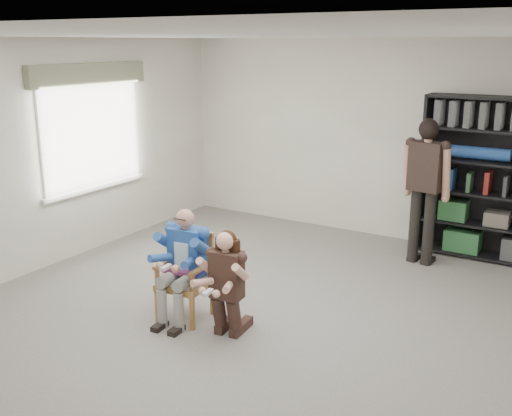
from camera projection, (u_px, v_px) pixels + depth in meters
The scene contains 8 objects.
room_shell at pixel (241, 190), 5.63m from camera, with size 6.00×7.00×2.80m, color silver, non-canonical shape.
floor at pixel (242, 325), 6.01m from camera, with size 6.00×7.00×0.01m, color slate.
window_left at pixel (93, 130), 7.87m from camera, with size 0.16×2.00×1.75m, color white, non-canonical shape.
armchair at pixel (185, 277), 6.05m from camera, with size 0.52×0.50×0.90m, color #A67634, non-canonical shape.
seated_man at pixel (184, 265), 6.01m from camera, with size 0.50×0.70×1.17m, color #294E91, non-canonical shape.
kneeling_woman at pixel (225, 285), 5.64m from camera, with size 0.45×0.72×1.07m, color #312219, non-canonical shape.
bookshelf at pixel (493, 180), 7.58m from camera, with size 1.80×0.38×2.10m, color black, non-canonical shape.
standing_man at pixel (424, 193), 7.46m from camera, with size 0.57×0.32×1.84m, color black, non-canonical shape.
Camera 1 is at (2.95, -4.61, 2.74)m, focal length 42.00 mm.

